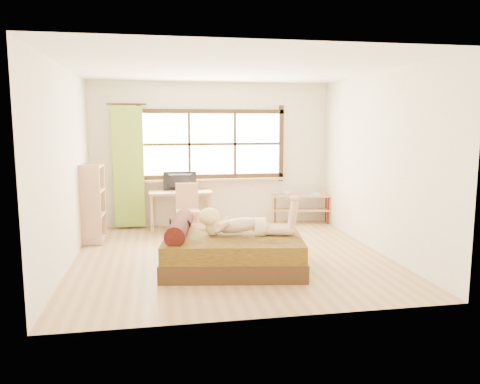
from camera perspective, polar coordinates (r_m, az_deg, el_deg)
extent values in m
plane|color=#9E754C|center=(6.94, -1.11, -7.84)|extent=(4.50, 4.50, 0.00)
plane|color=white|center=(6.71, -1.17, 14.91)|extent=(4.50, 4.50, 0.00)
plane|color=silver|center=(8.91, -3.41, 4.57)|extent=(4.50, 0.00, 4.50)
plane|color=silver|center=(4.49, 3.35, 0.89)|extent=(4.50, 0.00, 4.50)
plane|color=silver|center=(6.72, -20.48, 2.84)|extent=(0.00, 4.50, 4.50)
plane|color=silver|center=(7.38, 16.41, 3.47)|extent=(0.00, 4.50, 4.50)
cube|color=#FFEDBF|center=(8.90, -3.42, 5.85)|extent=(2.60, 0.01, 1.30)
cube|color=tan|center=(8.88, -3.32, 1.51)|extent=(2.80, 0.16, 0.04)
cube|color=olive|center=(8.76, -13.43, 2.98)|extent=(0.55, 0.10, 2.20)
cube|color=#30200E|center=(6.40, -0.82, -8.17)|extent=(2.04, 1.74, 0.23)
cube|color=#3C1F0D|center=(6.34, -0.82, -6.18)|extent=(2.00, 1.70, 0.23)
cylinder|color=black|center=(6.33, -7.32, -4.19)|extent=(0.45, 1.27, 0.26)
cube|color=tan|center=(8.63, -7.29, -0.01)|extent=(1.14, 0.54, 0.04)
cube|color=tan|center=(8.49, -10.72, -2.63)|extent=(0.05, 0.05, 0.68)
cube|color=tan|center=(8.52, -3.70, -2.46)|extent=(0.05, 0.05, 0.68)
cube|color=tan|center=(8.89, -10.65, -2.13)|extent=(0.05, 0.05, 0.68)
cube|color=tan|center=(8.92, -3.96, -1.97)|extent=(0.05, 0.05, 0.68)
imported|color=black|center=(8.66, -7.33, 1.30)|extent=(0.61, 0.09, 0.35)
cube|color=tan|center=(8.24, -6.40, -2.33)|extent=(0.40, 0.40, 0.04)
cube|color=tan|center=(8.37, -6.49, -0.45)|extent=(0.40, 0.04, 0.45)
cube|color=tan|center=(8.11, -7.52, -4.08)|extent=(0.04, 0.04, 0.40)
cube|color=tan|center=(8.13, -5.12, -4.02)|extent=(0.04, 0.04, 0.40)
cube|color=tan|center=(8.44, -7.59, -3.59)|extent=(0.04, 0.04, 0.40)
cube|color=tan|center=(8.46, -5.28, -3.53)|extent=(0.04, 0.04, 0.40)
cube|color=tan|center=(9.19, 7.46, -0.44)|extent=(1.15, 0.47, 0.04)
cube|color=tan|center=(9.23, 7.43, -2.16)|extent=(1.15, 0.47, 0.03)
cylinder|color=maroon|center=(9.06, 4.30, -2.19)|extent=(0.03, 0.03, 0.56)
cylinder|color=maroon|center=(9.21, 10.70, -2.15)|extent=(0.03, 0.03, 0.56)
cylinder|color=maroon|center=(9.28, 4.19, -1.94)|extent=(0.03, 0.03, 0.56)
cylinder|color=maroon|center=(9.42, 10.44, -1.90)|extent=(0.03, 0.03, 0.56)
cube|color=gold|center=(9.25, 10.05, -0.09)|extent=(0.11, 0.11, 0.07)
imported|color=gray|center=(9.09, 5.67, -0.09)|extent=(0.13, 0.13, 0.09)
imported|color=gray|center=(9.24, 8.65, -0.24)|extent=(0.21, 0.26, 0.02)
cube|color=tan|center=(8.11, -17.28, -5.45)|extent=(0.34, 0.54, 0.03)
cube|color=tan|center=(8.03, -17.40, -2.68)|extent=(0.34, 0.54, 0.03)
cube|color=tan|center=(7.96, -17.53, 0.14)|extent=(0.34, 0.54, 0.03)
cube|color=tan|center=(7.92, -17.65, 3.01)|extent=(0.34, 0.54, 0.03)
cube|color=tan|center=(7.74, -17.78, -1.60)|extent=(0.32, 0.04, 1.28)
cube|color=tan|center=(8.25, -17.17, -0.97)|extent=(0.32, 0.04, 1.28)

